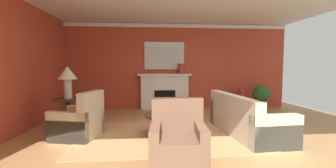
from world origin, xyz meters
The scene contains 18 objects.
ground_plane centered at (0.00, 0.00, 0.00)m, with size 9.45×9.45×0.00m, color tan.
wall_fireplace centered at (0.00, 3.29, 1.45)m, with size 7.87×0.12×2.90m, color #B7422D.
wall_window centered at (-3.69, 0.30, 1.45)m, with size 0.12×7.07×2.90m, color #B7422D.
crown_moulding centered at (0.00, 3.21, 2.82)m, with size 7.87×0.08×0.12m, color white.
area_rug centered at (-0.48, 0.09, 0.01)m, with size 3.63×2.47×0.01m, color tan.
fireplace centered at (-0.35, 3.08, 0.57)m, with size 1.80×0.35×1.20m.
mantel_mirror centered at (-0.35, 3.20, 1.81)m, with size 1.35×0.04×0.92m, color silver.
sofa centered at (1.16, 0.00, 0.30)m, with size 1.06×2.16×0.85m.
armchair_near_window centered at (-2.29, 0.04, 0.31)m, with size 0.97×0.97×0.95m.
armchair_facing_fireplace centered at (-0.47, -1.35, 0.31)m, with size 0.86×0.86×0.95m.
coffee_table centered at (-0.48, 0.09, 0.34)m, with size 1.00×1.00×0.45m.
side_table centered at (-2.77, 0.87, 0.40)m, with size 0.56×0.56×0.70m.
table_lamp centered at (-2.77, 0.87, 1.22)m, with size 0.44×0.44×0.75m.
vase_tall_corner centered at (2.22, 2.78, 0.35)m, with size 0.24×0.24×0.69m, color #9E3328.
vase_mantel_right centered at (0.20, 3.03, 1.37)m, with size 0.20×0.20×0.34m, color #9E3328.
book_red_cover centered at (-0.44, -0.08, 0.47)m, with size 0.24×0.16×0.03m, color maroon.
book_art_folio centered at (-0.32, 0.19, 0.50)m, with size 0.24×0.14×0.04m, color navy.
potted_plant centered at (2.82, 2.61, 0.49)m, with size 0.56×0.56×0.83m.
Camera 1 is at (-0.89, -4.61, 1.44)m, focal length 24.43 mm.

